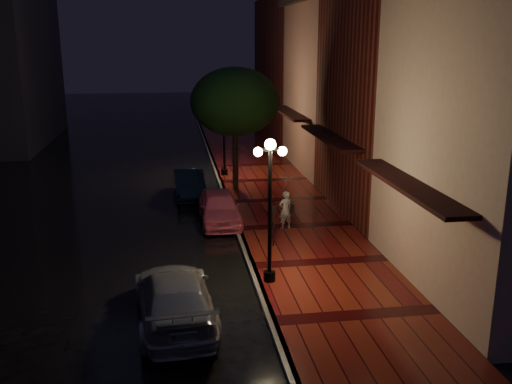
{
  "coord_description": "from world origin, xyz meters",
  "views": [
    {
      "loc": [
        -2.4,
        -20.59,
        7.17
      ],
      "look_at": [
        0.79,
        0.61,
        1.4
      ],
      "focal_mm": 40.0,
      "sensor_mm": 36.0,
      "label": 1
    }
  ],
  "objects_px": {
    "parking_meter": "(274,222)",
    "silver_car": "(175,297)",
    "street_tree": "(235,104)",
    "pink_car": "(220,207)",
    "woman_with_umbrella": "(286,194)",
    "streetlamp_far": "(224,129)",
    "navy_car": "(189,184)",
    "streetlamp_near": "(270,202)"
  },
  "relations": [
    {
      "from": "pink_car",
      "to": "woman_with_umbrella",
      "type": "xyz_separation_m",
      "value": [
        2.39,
        -1.48,
        0.85
      ]
    },
    {
      "from": "silver_car",
      "to": "woman_with_umbrella",
      "type": "distance_m",
      "value": 7.9
    },
    {
      "from": "pink_car",
      "to": "navy_car",
      "type": "bearing_deg",
      "value": 104.42
    },
    {
      "from": "silver_car",
      "to": "streetlamp_far",
      "type": "bearing_deg",
      "value": -104.49
    },
    {
      "from": "pink_car",
      "to": "woman_with_umbrella",
      "type": "relative_size",
      "value": 1.88
    },
    {
      "from": "navy_car",
      "to": "parking_meter",
      "type": "relative_size",
      "value": 2.68
    },
    {
      "from": "streetlamp_near",
      "to": "woman_with_umbrella",
      "type": "relative_size",
      "value": 2.09
    },
    {
      "from": "woman_with_umbrella",
      "to": "parking_meter",
      "type": "height_order",
      "value": "woman_with_umbrella"
    },
    {
      "from": "woman_with_umbrella",
      "to": "streetlamp_near",
      "type": "bearing_deg",
      "value": 60.33
    },
    {
      "from": "woman_with_umbrella",
      "to": "pink_car",
      "type": "bearing_deg",
      "value": -44.5
    },
    {
      "from": "street_tree",
      "to": "navy_car",
      "type": "height_order",
      "value": "street_tree"
    },
    {
      "from": "streetlamp_near",
      "to": "parking_meter",
      "type": "bearing_deg",
      "value": 77.45
    },
    {
      "from": "silver_car",
      "to": "navy_car",
      "type": "bearing_deg",
      "value": -98.18
    },
    {
      "from": "parking_meter",
      "to": "woman_with_umbrella",
      "type": "bearing_deg",
      "value": 49.45
    },
    {
      "from": "streetlamp_near",
      "to": "pink_car",
      "type": "bearing_deg",
      "value": 98.7
    },
    {
      "from": "woman_with_umbrella",
      "to": "parking_meter",
      "type": "xyz_separation_m",
      "value": [
        -0.79,
        -1.8,
        -0.49
      ]
    },
    {
      "from": "pink_car",
      "to": "silver_car",
      "type": "bearing_deg",
      "value": -102.99
    },
    {
      "from": "streetlamp_far",
      "to": "woman_with_umbrella",
      "type": "bearing_deg",
      "value": -81.17
    },
    {
      "from": "pink_car",
      "to": "parking_meter",
      "type": "xyz_separation_m",
      "value": [
        1.6,
        -3.29,
        0.36
      ]
    },
    {
      "from": "street_tree",
      "to": "pink_car",
      "type": "relative_size",
      "value": 1.49
    },
    {
      "from": "parking_meter",
      "to": "silver_car",
      "type": "bearing_deg",
      "value": -142.87
    },
    {
      "from": "streetlamp_far",
      "to": "silver_car",
      "type": "distance_m",
      "value": 16.23
    },
    {
      "from": "street_tree",
      "to": "parking_meter",
      "type": "height_order",
      "value": "street_tree"
    },
    {
      "from": "streetlamp_far",
      "to": "streetlamp_near",
      "type": "bearing_deg",
      "value": -90.0
    },
    {
      "from": "navy_car",
      "to": "streetlamp_near",
      "type": "bearing_deg",
      "value": -81.45
    },
    {
      "from": "navy_car",
      "to": "parking_meter",
      "type": "xyz_separation_m",
      "value": [
        2.67,
        -7.46,
        0.39
      ]
    },
    {
      "from": "streetlamp_far",
      "to": "parking_meter",
      "type": "xyz_separation_m",
      "value": [
        0.65,
        -11.08,
        -1.58
      ]
    },
    {
      "from": "street_tree",
      "to": "parking_meter",
      "type": "distance_m",
      "value": 8.7
    },
    {
      "from": "silver_car",
      "to": "woman_with_umbrella",
      "type": "xyz_separation_m",
      "value": [
        4.27,
        6.6,
        0.82
      ]
    },
    {
      "from": "pink_car",
      "to": "silver_car",
      "type": "distance_m",
      "value": 8.29
    },
    {
      "from": "streetlamp_far",
      "to": "street_tree",
      "type": "height_order",
      "value": "street_tree"
    },
    {
      "from": "navy_car",
      "to": "parking_meter",
      "type": "distance_m",
      "value": 7.93
    },
    {
      "from": "street_tree",
      "to": "pink_car",
      "type": "bearing_deg",
      "value": -104.17
    },
    {
      "from": "street_tree",
      "to": "silver_car",
      "type": "relative_size",
      "value": 1.21
    },
    {
      "from": "streetlamp_near",
      "to": "streetlamp_far",
      "type": "relative_size",
      "value": 1.0
    },
    {
      "from": "streetlamp_far",
      "to": "parking_meter",
      "type": "relative_size",
      "value": 2.99
    },
    {
      "from": "streetlamp_near",
      "to": "navy_car",
      "type": "bearing_deg",
      "value": 100.99
    },
    {
      "from": "streetlamp_near",
      "to": "silver_car",
      "type": "xyz_separation_m",
      "value": [
        -2.83,
        -1.87,
        -1.91
      ]
    },
    {
      "from": "streetlamp_far",
      "to": "parking_meter",
      "type": "height_order",
      "value": "streetlamp_far"
    },
    {
      "from": "pink_car",
      "to": "navy_car",
      "type": "height_order",
      "value": "pink_car"
    },
    {
      "from": "silver_car",
      "to": "parking_meter",
      "type": "height_order",
      "value": "parking_meter"
    },
    {
      "from": "navy_car",
      "to": "parking_meter",
      "type": "bearing_deg",
      "value": -72.78
    }
  ]
}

